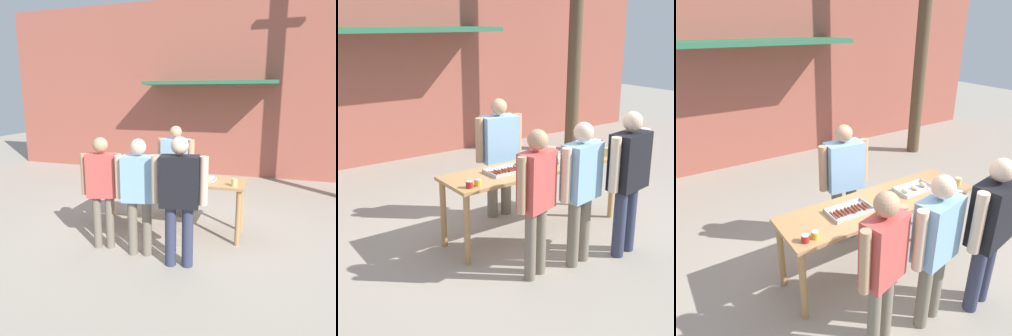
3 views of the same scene
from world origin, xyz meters
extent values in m
plane|color=#A39989|center=(0.00, 0.00, 0.00)|extent=(24.00, 24.00, 0.00)
cube|color=#A85647|center=(0.00, 4.00, 2.25)|extent=(12.00, 0.12, 4.50)
cube|color=#2D704C|center=(0.00, 3.45, 2.40)|extent=(3.20, 1.00, 0.08)
cube|color=tan|center=(0.00, 0.00, 0.84)|extent=(2.36, 0.67, 0.04)
cylinder|color=tan|center=(-1.12, -0.27, 0.41)|extent=(0.07, 0.07, 0.82)
cylinder|color=tan|center=(1.12, -0.27, 0.41)|extent=(0.07, 0.07, 0.82)
cylinder|color=tan|center=(-1.12, 0.27, 0.41)|extent=(0.07, 0.07, 0.82)
cylinder|color=tan|center=(1.12, 0.27, 0.41)|extent=(0.07, 0.07, 0.82)
cube|color=silver|center=(-0.42, 0.00, 0.86)|extent=(0.47, 0.28, 0.01)
cube|color=silver|center=(-0.42, -0.14, 0.88)|extent=(0.47, 0.01, 0.03)
cube|color=silver|center=(-0.42, 0.13, 0.88)|extent=(0.47, 0.01, 0.03)
cube|color=silver|center=(-0.65, 0.00, 0.88)|extent=(0.01, 0.28, 0.03)
cube|color=silver|center=(-0.19, 0.00, 0.88)|extent=(0.01, 0.28, 0.03)
cylinder|color=brown|center=(-0.62, 0.00, 0.88)|extent=(0.04, 0.15, 0.02)
cylinder|color=brown|center=(-0.57, 0.00, 0.88)|extent=(0.03, 0.12, 0.02)
cylinder|color=brown|center=(-0.53, 0.01, 0.88)|extent=(0.04, 0.14, 0.03)
cylinder|color=brown|center=(-0.49, 0.00, 0.88)|extent=(0.03, 0.12, 0.03)
cylinder|color=brown|center=(-0.44, 0.00, 0.88)|extent=(0.03, 0.11, 0.03)
cylinder|color=brown|center=(-0.40, -0.01, 0.88)|extent=(0.03, 0.13, 0.03)
cylinder|color=brown|center=(-0.35, 0.00, 0.88)|extent=(0.04, 0.13, 0.03)
cylinder|color=brown|center=(-0.31, 0.00, 0.88)|extent=(0.03, 0.13, 0.02)
cylinder|color=brown|center=(-0.26, -0.01, 0.88)|extent=(0.03, 0.15, 0.03)
cylinder|color=brown|center=(-0.22, -0.01, 0.88)|extent=(0.04, 0.12, 0.03)
cube|color=silver|center=(0.52, 0.00, 0.86)|extent=(0.46, 0.27, 0.01)
cube|color=silver|center=(0.52, -0.13, 0.88)|extent=(0.46, 0.01, 0.03)
cube|color=silver|center=(0.52, 0.13, 0.88)|extent=(0.46, 0.01, 0.03)
cube|color=silver|center=(0.29, 0.00, 0.88)|extent=(0.01, 0.27, 0.03)
cube|color=silver|center=(0.74, 0.00, 0.88)|extent=(0.01, 0.27, 0.03)
ellipsoid|color=beige|center=(0.37, 0.00, 0.89)|extent=(0.06, 0.10, 0.05)
ellipsoid|color=beige|center=(0.52, -0.01, 0.89)|extent=(0.06, 0.11, 0.04)
ellipsoid|color=beige|center=(0.66, 0.00, 0.89)|extent=(0.08, 0.12, 0.06)
cylinder|color=#B22319|center=(-1.04, -0.22, 0.89)|extent=(0.07, 0.07, 0.07)
cylinder|color=#B2B2B7|center=(-1.04, -0.22, 0.93)|extent=(0.07, 0.07, 0.01)
cylinder|color=gold|center=(-0.94, -0.22, 0.89)|extent=(0.07, 0.07, 0.07)
cylinder|color=#B2B2B7|center=(-0.94, -0.22, 0.93)|extent=(0.07, 0.07, 0.01)
cylinder|color=#DBC67A|center=(1.04, -0.21, 0.91)|extent=(0.08, 0.08, 0.11)
cylinder|color=#756B5B|center=(-0.17, 0.67, 0.38)|extent=(0.14, 0.14, 0.77)
cylinder|color=#756B5B|center=(0.04, 0.65, 0.38)|extent=(0.14, 0.14, 0.77)
cube|color=#84B2DB|center=(-0.06, 0.66, 1.07)|extent=(0.49, 0.30, 0.61)
sphere|color=tan|center=(-0.06, 0.66, 1.50)|extent=(0.21, 0.21, 0.21)
cylinder|color=tan|center=(-0.35, 0.68, 1.09)|extent=(0.10, 0.10, 0.58)
cylinder|color=tan|center=(0.22, 0.63, 1.09)|extent=(0.10, 0.10, 0.58)
cylinder|color=#756B5B|center=(-0.59, -0.86, 0.38)|extent=(0.12, 0.12, 0.75)
cylinder|color=#756B5B|center=(-0.75, -0.90, 0.38)|extent=(0.12, 0.12, 0.75)
cube|color=#C64C47|center=(-0.67, -0.88, 1.05)|extent=(0.43, 0.30, 0.60)
sphere|color=tan|center=(-0.67, -0.88, 1.47)|extent=(0.20, 0.20, 0.20)
cylinder|color=tan|center=(-0.44, -0.82, 1.07)|extent=(0.09, 0.09, 0.57)
cylinder|color=tan|center=(-0.90, -0.94, 1.07)|extent=(0.09, 0.09, 0.57)
cylinder|color=#333851|center=(0.58, -1.04, 0.39)|extent=(0.14, 0.14, 0.79)
cylinder|color=#333851|center=(0.37, -1.08, 0.39)|extent=(0.14, 0.14, 0.79)
cube|color=black|center=(0.47, -1.06, 1.10)|extent=(0.51, 0.33, 0.62)
sphere|color=beige|center=(0.47, -1.06, 1.54)|extent=(0.21, 0.21, 0.21)
cylinder|color=beige|center=(0.76, -1.01, 1.12)|extent=(0.11, 0.11, 0.59)
cylinder|color=beige|center=(0.19, -1.11, 1.12)|extent=(0.11, 0.11, 0.59)
cylinder|color=#756B5B|center=(-0.01, -0.91, 0.38)|extent=(0.13, 0.13, 0.76)
cylinder|color=#756B5B|center=(-0.20, -0.95, 0.38)|extent=(0.13, 0.13, 0.76)
cube|color=#84B2DB|center=(-0.11, -0.93, 1.06)|extent=(0.47, 0.31, 0.60)
sphere|color=beige|center=(-0.11, -0.93, 1.47)|extent=(0.20, 0.20, 0.20)
cylinder|color=beige|center=(0.15, -0.88, 1.07)|extent=(0.10, 0.10, 0.57)
cylinder|color=beige|center=(-0.37, -0.98, 1.07)|extent=(0.10, 0.10, 0.57)
cylinder|color=brown|center=(3.08, 2.63, 3.06)|extent=(0.26, 0.26, 6.12)
camera|label=1|loc=(1.46, -4.72, 2.11)|focal=35.00mm
camera|label=2|loc=(-3.41, -4.24, 2.55)|focal=50.00mm
camera|label=3|loc=(-2.08, -2.50, 2.70)|focal=35.00mm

